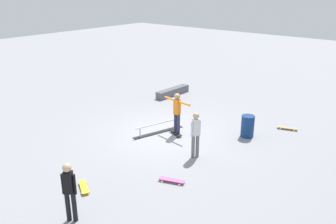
{
  "coord_description": "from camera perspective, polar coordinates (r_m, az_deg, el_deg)",
  "views": [
    {
      "loc": [
        9.92,
        8.35,
        5.68
      ],
      "look_at": [
        0.1,
        0.25,
        1.0
      ],
      "focal_mm": 37.59,
      "sensor_mm": 36.0,
      "label": 1
    }
  ],
  "objects": [
    {
      "name": "ground_plane",
      "position": [
        14.15,
        -0.53,
        -3.48
      ],
      "size": [
        60.0,
        60.0,
        0.0
      ],
      "primitive_type": "plane",
      "color": "gray"
    },
    {
      "name": "grind_rail",
      "position": [
        14.16,
        -1.56,
        -2.66
      ],
      "size": [
        2.25,
        0.89,
        0.42
      ],
      "rotation": [
        0.0,
        0.0,
        -0.29
      ],
      "color": "black",
      "rests_on": "ground_plane"
    },
    {
      "name": "skate_ledge",
      "position": [
        18.9,
        0.77,
        3.29
      ],
      "size": [
        2.24,
        0.51,
        0.38
      ],
      "primitive_type": "cube",
      "rotation": [
        0.0,
        0.0,
        -0.05
      ],
      "color": "#595960",
      "rests_on": "ground_plane"
    },
    {
      "name": "skater_main",
      "position": [
        13.72,
        1.48,
        0.18
      ],
      "size": [
        0.28,
        1.37,
        1.7
      ],
      "rotation": [
        0.0,
        0.0,
        4.57
      ],
      "color": "#2D3351",
      "rests_on": "ground_plane"
    },
    {
      "name": "skateboard_main",
      "position": [
        14.03,
        1.21,
        -3.37
      ],
      "size": [
        0.53,
        0.81,
        0.09
      ],
      "rotation": [
        0.0,
        0.0,
        1.12
      ],
      "color": "black",
      "rests_on": "ground_plane"
    },
    {
      "name": "bystander_black_shirt",
      "position": [
        9.16,
        -15.72,
        -11.95
      ],
      "size": [
        0.28,
        0.34,
        1.63
      ],
      "rotation": [
        0.0,
        0.0,
        2.21
      ],
      "color": "black",
      "rests_on": "ground_plane"
    },
    {
      "name": "bystander_white_shirt",
      "position": [
        11.95,
        4.51,
        -3.3
      ],
      "size": [
        0.36,
        0.27,
        1.64
      ],
      "rotation": [
        0.0,
        0.0,
        2.64
      ],
      "color": "slate",
      "rests_on": "ground_plane"
    },
    {
      "name": "loose_skateboard_pink",
      "position": [
        10.84,
        0.62,
        -10.95
      ],
      "size": [
        0.47,
        0.82,
        0.09
      ],
      "rotation": [
        0.0,
        0.0,
        5.07
      ],
      "color": "#E05993",
      "rests_on": "ground_plane"
    },
    {
      "name": "loose_skateboard_natural",
      "position": [
        15.31,
        18.8,
        -2.44
      ],
      "size": [
        0.44,
        0.82,
        0.09
      ],
      "rotation": [
        0.0,
        0.0,
        5.03
      ],
      "color": "tan",
      "rests_on": "ground_plane"
    },
    {
      "name": "loose_skateboard_yellow",
      "position": [
        10.81,
        -13.52,
        -11.66
      ],
      "size": [
        0.56,
        0.8,
        0.09
      ],
      "rotation": [
        0.0,
        0.0,
        1.06
      ],
      "color": "yellow",
      "rests_on": "ground_plane"
    },
    {
      "name": "trash_bin",
      "position": [
        14.06,
        12.77,
        -2.25
      ],
      "size": [
        0.51,
        0.51,
        0.87
      ],
      "primitive_type": "cylinder",
      "color": "navy",
      "rests_on": "ground_plane"
    }
  ]
}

